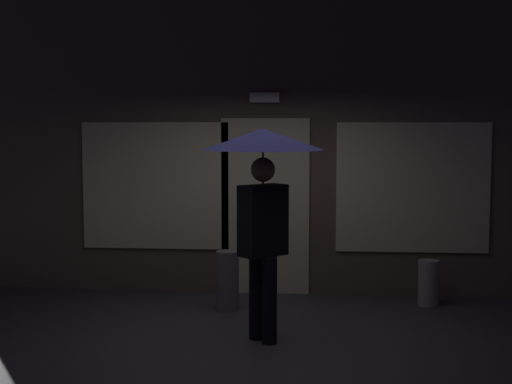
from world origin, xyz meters
TOP-DOWN VIEW (x-y plane):
  - ground_plane at (0.00, 0.00)m, footprint 18.00×18.00m
  - building_facade at (0.00, 2.34)m, footprint 8.07×0.48m
  - person_with_umbrella at (0.14, 0.08)m, footprint 1.18×1.18m
  - sidewalk_bollard at (-0.36, 1.28)m, footprint 0.26×0.26m
  - sidewalk_bollard_2 at (1.96, 1.69)m, footprint 0.24×0.24m

SIDE VIEW (x-z plane):
  - ground_plane at x=0.00m, z-range 0.00..0.00m
  - sidewalk_bollard_2 at x=1.96m, z-range 0.00..0.54m
  - sidewalk_bollard at x=-0.36m, z-range 0.00..0.68m
  - person_with_umbrella at x=0.14m, z-range 0.64..2.74m
  - building_facade at x=0.00m, z-range -0.03..4.27m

